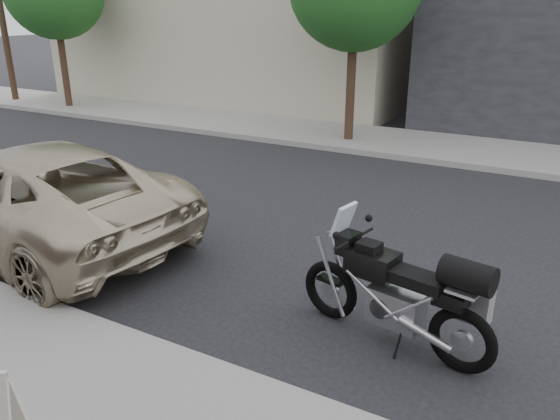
% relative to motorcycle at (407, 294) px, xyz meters
% --- Properties ---
extents(ground, '(120.00, 120.00, 0.00)m').
position_rel_motorcycle_xyz_m(ground, '(2.16, -2.61, -0.66)').
color(ground, black).
rests_on(ground, ground).
extents(far_sidewalk, '(44.00, 3.00, 0.15)m').
position_rel_motorcycle_xyz_m(far_sidewalk, '(2.16, -9.11, -0.58)').
color(far_sidewalk, gray).
rests_on(far_sidewalk, ground).
extents(utility_pole, '(0.24, 0.24, 6.70)m').
position_rel_motorcycle_xyz_m(utility_pole, '(18.16, -8.61, 2.84)').
color(utility_pole, '#3B281A').
rests_on(utility_pole, far_sidewalk).
extents(motorcycle, '(2.38, 0.86, 1.52)m').
position_rel_motorcycle_xyz_m(motorcycle, '(0.00, 0.00, 0.00)').
color(motorcycle, black).
rests_on(motorcycle, ground).
extents(minivan, '(6.03, 3.32, 1.60)m').
position_rel_motorcycle_xyz_m(minivan, '(6.13, -0.01, 0.14)').
color(minivan, '#C0B396').
rests_on(minivan, ground).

